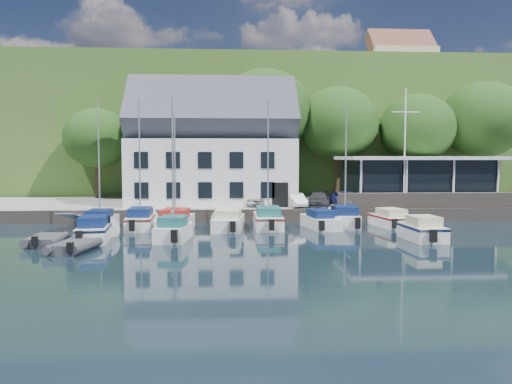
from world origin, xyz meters
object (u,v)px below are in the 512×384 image
at_px(car_blue, 345,198).
at_px(boat_r2_1, 173,165).
at_px(club_pavilion, 416,179).
at_px(boat_r1_1, 140,163).
at_px(flagpole, 405,148).
at_px(boat_r1_7, 390,217).
at_px(boat_r1_4, 268,162).
at_px(boat_r2_0, 94,228).
at_px(car_silver, 258,199).
at_px(dinghy_0, 46,239).
at_px(harbor_building, 212,153).
at_px(boat_r1_0, 99,168).
at_px(car_dgrey, 319,199).
at_px(boat_r1_2, 175,165).
at_px(boat_r2_4, 422,228).
at_px(car_white, 296,200).
at_px(boat_r1_6, 346,161).
at_px(boat_r1_3, 229,219).
at_px(boat_r1_5, 321,219).
at_px(dinghy_1, 74,245).

distance_m(car_blue, boat_r2_1, 17.36).
xyz_separation_m(club_pavilion, boat_r1_1, (-22.85, -8.00, 1.55)).
distance_m(flagpole, boat_r1_7, 7.61).
relative_size(boat_r1_1, boat_r1_4, 0.99).
relative_size(flagpole, boat_r2_0, 1.64).
relative_size(car_silver, dinghy_0, 1.12).
xyz_separation_m(harbor_building, boat_r1_0, (-7.62, -8.64, -1.10)).
bearing_deg(car_dgrey, boat_r1_2, -140.51).
bearing_deg(boat_r1_2, club_pavilion, 29.34).
bearing_deg(car_silver, boat_r2_4, -36.30).
distance_m(car_white, boat_r1_7, 7.92).
bearing_deg(boat_r2_4, dinghy_0, 177.63).
xyz_separation_m(car_blue, boat_r1_6, (-1.37, -5.92, 3.11)).
bearing_deg(harbor_building, boat_r1_6, -41.35).
xyz_separation_m(car_dgrey, boat_r1_2, (-11.02, -5.50, 2.91)).
distance_m(flagpole, boat_r1_6, 7.85).
bearing_deg(car_blue, boat_r1_3, -144.21).
relative_size(car_silver, boat_r1_5, 0.60).
relative_size(car_dgrey, dinghy_0, 1.28).
height_order(boat_r2_1, dinghy_0, boat_r2_1).
xyz_separation_m(boat_r1_3, boat_r1_6, (8.39, 0.76, 4.03)).
relative_size(car_dgrey, car_blue, 1.10).
relative_size(car_dgrey, boat_r2_0, 0.70).
relative_size(boat_r2_4, dinghy_0, 1.56).
bearing_deg(dinghy_1, boat_r2_1, 43.97).
distance_m(boat_r1_7, boat_r2_0, 20.39).
relative_size(car_white, boat_r2_0, 0.57).
distance_m(car_white, boat_r1_1, 13.00).
bearing_deg(boat_r1_0, dinghy_0, -101.84).
relative_size(car_silver, flagpole, 0.37).
relative_size(boat_r1_0, boat_r1_4, 0.91).
bearing_deg(car_dgrey, harbor_building, 169.82).
height_order(harbor_building, dinghy_0, harbor_building).
relative_size(flagpole, boat_r2_4, 1.93).
relative_size(car_white, dinghy_1, 1.04).
bearing_deg(boat_r1_4, boat_r1_2, -174.47).
distance_m(club_pavilion, boat_r1_6, 11.68).
bearing_deg(boat_r1_0, boat_r1_3, -1.93).
distance_m(car_white, dinghy_1, 19.15).
distance_m(boat_r1_4, boat_r1_5, 5.44).
xyz_separation_m(harbor_building, flagpole, (15.78, -3.68, 0.45)).
relative_size(boat_r1_4, dinghy_0, 2.92).
height_order(car_blue, boat_r1_7, car_blue).
bearing_deg(boat_r2_4, dinghy_1, -176.14).
relative_size(boat_r1_2, boat_r1_3, 1.43).
bearing_deg(boat_r2_0, club_pavilion, 21.38).
relative_size(car_white, boat_r1_5, 0.56).
xyz_separation_m(boat_r1_1, boat_r1_2, (2.51, -0.71, -0.10)).
height_order(flagpole, boat_r1_6, flagpole).
distance_m(boat_r1_2, boat_r2_4, 16.65).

